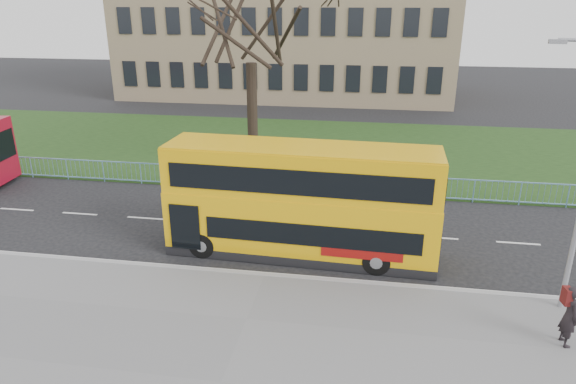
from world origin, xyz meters
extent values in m
plane|color=black|center=(0.00, 0.00, 0.00)|extent=(120.00, 120.00, 0.00)
cube|color=slate|center=(0.00, -6.75, 0.06)|extent=(80.00, 10.50, 0.12)
cube|color=#959497|center=(0.00, -1.55, 0.07)|extent=(80.00, 0.20, 0.14)
cube|color=#193412|center=(0.00, 14.30, 0.04)|extent=(80.00, 15.40, 0.08)
cube|color=#8E7A5A|center=(-5.00, 35.00, 7.00)|extent=(30.00, 15.00, 14.00)
cube|color=#F3B20A|center=(0.93, 0.40, 1.21)|extent=(9.56, 2.63, 1.76)
cube|color=#F3B20A|center=(0.93, 0.40, 2.24)|extent=(9.56, 2.63, 0.30)
cube|color=#F3B20A|center=(0.93, 0.40, 3.18)|extent=(9.51, 2.59, 1.58)
cube|color=black|center=(1.42, -0.76, 1.28)|extent=(7.31, 0.33, 0.77)
cube|color=black|center=(0.88, -0.72, 3.10)|extent=(8.72, 0.39, 0.86)
cylinder|color=black|center=(-2.50, -0.48, 0.47)|extent=(0.95, 0.29, 0.94)
cylinder|color=black|center=(3.64, -0.73, 0.47)|extent=(0.95, 0.29, 0.94)
imported|color=black|center=(8.57, -3.87, 0.97)|extent=(0.48, 0.67, 1.70)
cube|color=#96989F|center=(7.76, -1.78, 7.68)|extent=(0.45, 0.24, 0.11)
camera|label=1|loc=(3.15, -16.22, 8.67)|focal=32.00mm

